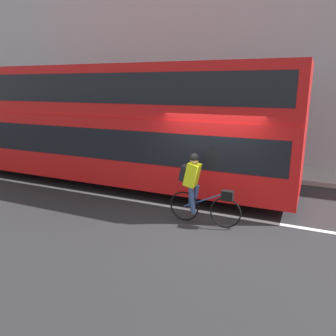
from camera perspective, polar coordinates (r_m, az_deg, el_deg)
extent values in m
plane|color=#232326|center=(8.46, 6.92, -7.96)|extent=(80.00, 80.00, 0.00)
cube|color=silver|center=(8.54, 7.11, -7.72)|extent=(50.00, 0.14, 0.01)
cube|color=gray|center=(12.83, 13.30, -0.14)|extent=(60.00, 2.10, 0.15)
cube|color=#9E9EA3|center=(13.64, 15.30, 16.96)|extent=(60.00, 0.30, 7.87)
cylinder|color=black|center=(9.55, 8.78, -2.01)|extent=(1.07, 0.30, 1.07)
cylinder|color=black|center=(13.28, -22.44, 1.68)|extent=(1.07, 0.30, 1.07)
cube|color=red|center=(10.84, -9.62, 4.13)|extent=(11.54, 2.48, 1.98)
cube|color=black|center=(10.80, -9.67, 5.38)|extent=(11.07, 2.50, 0.87)
cube|color=red|center=(10.67, -10.01, 13.21)|extent=(11.54, 2.38, 1.44)
cube|color=black|center=(10.67, -10.03, 13.60)|extent=(11.07, 2.40, 0.81)
torus|color=black|center=(7.63, 9.95, -7.66)|extent=(0.73, 0.04, 0.73)
torus|color=black|center=(7.91, 2.85, -6.64)|extent=(0.73, 0.04, 0.73)
cylinder|color=#2D4C8C|center=(7.67, 6.38, -5.52)|extent=(1.02, 0.03, 0.50)
cylinder|color=#2D4C8C|center=(7.78, 3.71, -4.92)|extent=(0.03, 0.03, 0.54)
cube|color=black|center=(7.48, 10.31, -4.75)|extent=(0.26, 0.16, 0.22)
cube|color=#D8EA19|center=(7.60, 4.26, -1.14)|extent=(0.37, 0.32, 0.58)
cube|color=black|center=(7.66, 2.86, -0.84)|extent=(0.21, 0.26, 0.38)
cylinder|color=#384C7A|center=(7.84, 4.68, -5.20)|extent=(0.22, 0.11, 0.66)
cylinder|color=#384C7A|center=(7.68, 4.23, -5.61)|extent=(0.20, 0.11, 0.66)
sphere|color=tan|center=(7.50, 4.60, 1.44)|extent=(0.19, 0.19, 0.19)
sphere|color=black|center=(7.49, 4.60, 1.76)|extent=(0.21, 0.21, 0.21)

